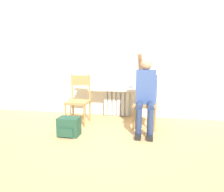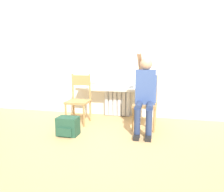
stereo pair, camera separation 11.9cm
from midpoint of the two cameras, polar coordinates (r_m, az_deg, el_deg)
name	(u,v)px [view 2 (the right image)]	position (r m, az deg, el deg)	size (l,w,h in m)	color
ground_plane	(104,134)	(3.15, -1.44, -11.59)	(12.00, 12.00, 0.00)	tan
wall_with_window	(118,54)	(4.14, 2.78, 12.56)	(7.00, 0.06, 2.70)	silver
radiator	(117,103)	(4.15, 2.47, -2.14)	(0.58, 0.08, 0.58)	silver
windowsill	(117,89)	(4.00, 2.25, 2.02)	(1.77, 0.30, 0.05)	silver
window_glass	(118,58)	(4.10, 2.69, 11.49)	(1.70, 0.01, 1.28)	white
chair_left	(79,99)	(3.68, -9.11, -0.84)	(0.41, 0.41, 0.95)	#B2844C
chair_right	(145,102)	(3.42, 11.08, -1.71)	(0.43, 0.43, 0.95)	#B2844C
person	(145,91)	(3.26, 11.10, 1.63)	(0.36, 1.03, 1.37)	navy
cat	(93,82)	(4.06, -4.92, 4.18)	(0.45, 0.10, 0.20)	silver
backpack	(68,126)	(3.14, -12.22, -9.01)	(0.34, 0.26, 0.30)	#234C38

